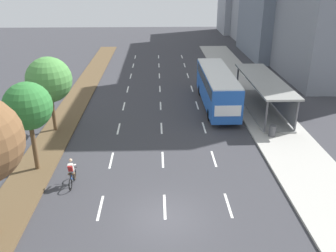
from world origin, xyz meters
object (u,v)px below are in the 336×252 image
at_px(bus_shelter, 266,91).
at_px(median_tree_second, 28,106).
at_px(median_tree_third, 49,80).
at_px(trash_bin, 272,131).
at_px(bus, 217,85).
at_px(cyclist, 72,173).

xyz_separation_m(bus_shelter, median_tree_second, (-17.63, -10.29, 2.49)).
distance_m(bus_shelter, median_tree_third, 18.65).
distance_m(median_tree_third, trash_bin, 17.45).
distance_m(bus, trash_bin, 8.01).
bearing_deg(median_tree_third, bus_shelter, 12.75).
xyz_separation_m(cyclist, median_tree_third, (-3.05, 8.07, 3.44)).
height_order(cyclist, trash_bin, cyclist).
height_order(bus_shelter, median_tree_third, median_tree_third).
distance_m(bus_shelter, median_tree_second, 20.56).
bearing_deg(trash_bin, bus, 114.00).
height_order(cyclist, median_tree_second, median_tree_second).
height_order(bus, median_tree_second, median_tree_second).
height_order(median_tree_second, trash_bin, median_tree_second).
bearing_deg(median_tree_third, cyclist, -69.32).
bearing_deg(median_tree_second, bus_shelter, 30.27).
bearing_deg(bus, trash_bin, -66.00).
relative_size(bus, median_tree_second, 1.97).
height_order(median_tree_second, median_tree_third, median_tree_third).
height_order(median_tree_third, trash_bin, median_tree_third).
xyz_separation_m(cyclist, median_tree_second, (-2.63, 1.86, 3.57)).
bearing_deg(trash_bin, median_tree_second, -165.21).
height_order(bus_shelter, cyclist, bus_shelter).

